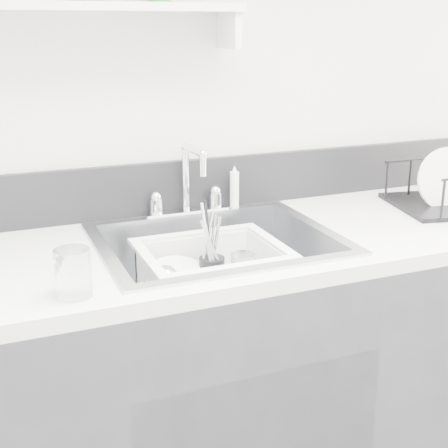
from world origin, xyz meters
name	(u,v)px	position (x,y,z in m)	size (l,w,h in m)	color
counter_run	(218,388)	(0.00, 1.19, 0.46)	(3.20, 0.62, 0.92)	#2B2B2E
backsplash	(181,186)	(0.00, 1.49, 1.00)	(3.20, 0.02, 0.16)	black
sink	(217,271)	(0.00, 1.19, 0.83)	(0.64, 0.52, 0.20)	silver
faucet	(187,196)	(0.00, 1.44, 0.98)	(0.26, 0.18, 0.23)	silver
side_sprayer	(234,187)	(0.16, 1.44, 0.99)	(0.03, 0.03, 0.14)	white
wall_shelf	(55,10)	(-0.35, 1.42, 1.51)	(1.00, 0.16, 0.12)	silver
wash_tub	(212,274)	(-0.02, 1.18, 0.83)	(0.38, 0.31, 0.15)	white
plate_stack	(184,289)	(-0.10, 1.19, 0.79)	(0.23, 0.23, 0.09)	white
utensil_cup	(212,269)	(0.00, 1.23, 0.82)	(0.07, 0.07, 0.24)	black
ladle	(193,286)	(-0.08, 1.16, 0.81)	(0.29, 0.10, 0.08)	silver
tumbler_in_tub	(243,271)	(0.08, 1.19, 0.82)	(0.07, 0.07, 0.10)	white
tumbler_counter	(73,273)	(-0.42, 0.97, 0.97)	(0.08, 0.08, 0.11)	white
bowl_small	(252,294)	(0.07, 1.10, 0.78)	(0.11, 0.11, 0.03)	white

